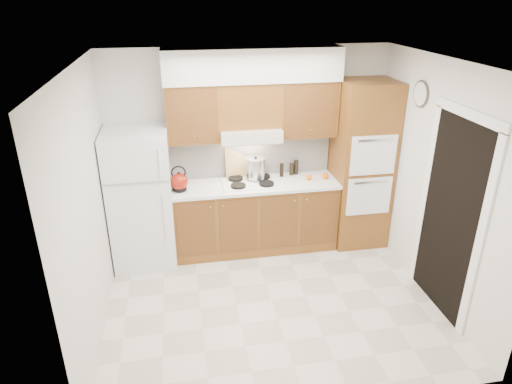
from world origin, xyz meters
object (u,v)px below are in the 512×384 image
kettle (179,182)px  stock_pot (256,168)px  fridge (141,199)px  oven_cabinet (361,165)px

kettle → stock_pot: stock_pot is taller
fridge → kettle: (0.47, -0.02, 0.20)m
kettle → stock_pot: bearing=33.8°
oven_cabinet → kettle: size_ratio=10.16×
oven_cabinet → kettle: 2.37m
kettle → stock_pot: (0.98, 0.18, 0.04)m
oven_cabinet → fridge: bearing=-179.3°
oven_cabinet → stock_pot: size_ratio=8.57×
kettle → stock_pot: 1.00m
kettle → oven_cabinet: bearing=24.5°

